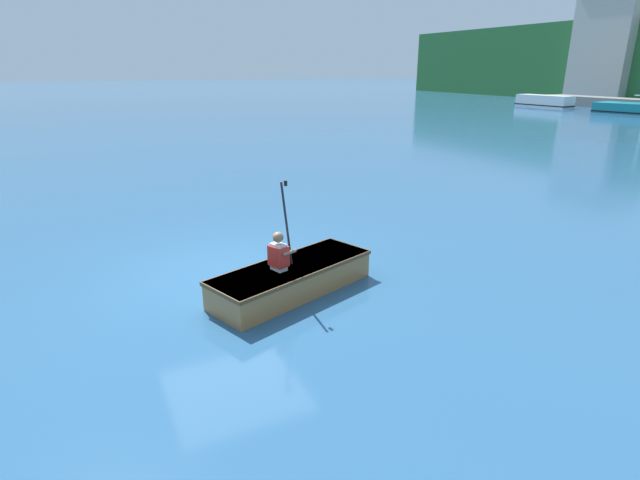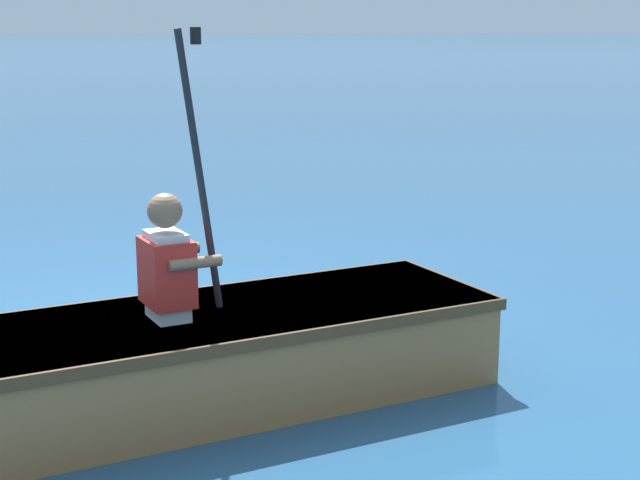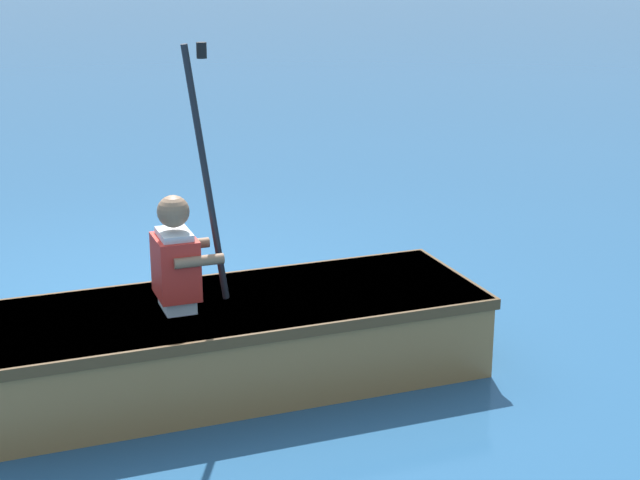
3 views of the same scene
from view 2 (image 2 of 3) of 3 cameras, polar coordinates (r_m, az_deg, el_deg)
The scene contains 3 objects.
ground_plane at distance 6.34m, azimuth -12.80°, elevation -5.10°, with size 300.00×300.00×0.00m, color #28567F.
rowboat_foreground at distance 5.03m, azimuth -5.28°, elevation -6.32°, with size 1.87×2.98×0.47m.
person_paddler at distance 4.79m, azimuth -8.79°, elevation -1.22°, with size 0.42×0.42×1.39m.
Camera 2 is at (6.02, 0.57, 1.89)m, focal length 55.00 mm.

